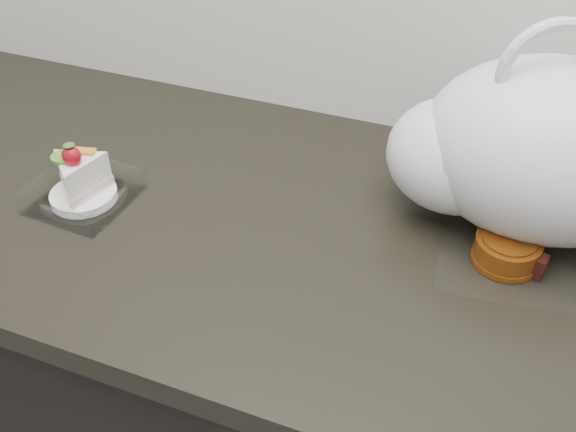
{
  "coord_description": "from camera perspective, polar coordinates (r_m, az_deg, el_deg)",
  "views": [
    {
      "loc": [
        0.18,
        1.02,
        1.48
      ],
      "look_at": [
        -0.07,
        1.65,
        0.94
      ],
      "focal_mm": 40.0,
      "sensor_mm": 36.0,
      "label": 1
    }
  ],
  "objects": [
    {
      "name": "counter",
      "position": [
        1.25,
        3.69,
        -17.39
      ],
      "size": [
        2.04,
        0.64,
        0.9
      ],
      "color": "black",
      "rests_on": "ground"
    },
    {
      "name": "cake_tray",
      "position": [
        1.0,
        -17.89,
        2.57
      ],
      "size": [
        0.14,
        0.14,
        0.11
      ],
      "rotation": [
        0.0,
        0.0,
        -0.06
      ],
      "color": "white",
      "rests_on": "counter"
    },
    {
      "name": "mooncake_wrap",
      "position": [
        0.9,
        18.91,
        -3.12
      ],
      "size": [
        0.19,
        0.18,
        0.04
      ],
      "rotation": [
        0.0,
        0.0,
        0.29
      ],
      "color": "white",
      "rests_on": "counter"
    },
    {
      "name": "plastic_bag",
      "position": [
        0.91,
        20.46,
        5.49
      ],
      "size": [
        0.42,
        0.34,
        0.31
      ],
      "rotation": [
        0.0,
        0.0,
        0.3
      ],
      "color": "white",
      "rests_on": "counter"
    }
  ]
}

